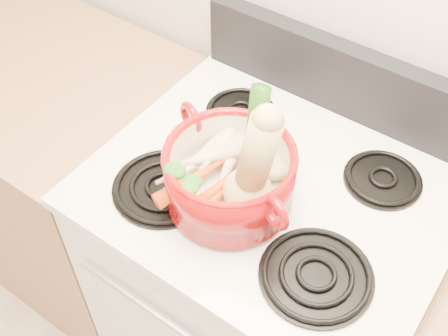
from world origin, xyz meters
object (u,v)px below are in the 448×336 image
Objects in this scene: dutch_oven at (230,176)px; squash at (249,163)px; stove_body at (264,293)px; leek at (253,140)px.

dutch_oven is 0.11m from squash.
dutch_oven reaches higher than stove_body.
leek is at bearing 112.81° from squash.
leek reaches higher than stove_body.
leek is (-0.02, -0.07, 0.66)m from stove_body.
stove_body is 0.68m from squash.
dutch_oven is at bearing -116.48° from stove_body.
squash is at bearing 4.34° from dutch_oven.
squash reaches higher than stove_body.
squash is at bearing -88.40° from stove_body.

